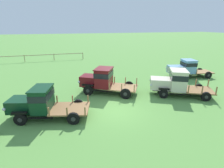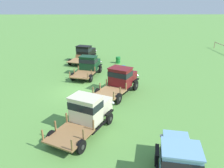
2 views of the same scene
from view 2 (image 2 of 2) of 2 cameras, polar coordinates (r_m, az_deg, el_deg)
ground_plane at (r=20.12m, az=-8.78°, el=-2.05°), size 240.00×240.00×0.00m
vintage_truck_foreground_near at (r=30.17m, az=-7.06°, el=8.02°), size 5.70×3.60×2.14m
vintage_truck_second_in_line at (r=24.48m, az=-6.01°, el=4.98°), size 5.55×3.23×2.13m
vintage_truck_midrow_center at (r=19.55m, az=2.37°, el=1.36°), size 5.42×4.24×2.30m
vintage_truck_far_side at (r=14.12m, az=-6.27°, el=-7.06°), size 5.61×4.10×2.29m
vintage_truck_back_of_row at (r=10.63m, az=17.02°, el=-19.09°), size 5.57×2.80×2.09m
oil_drum_beside_row at (r=24.91m, az=2.83°, el=3.77°), size 0.63×0.63×0.87m
oil_drum_near_fence at (r=29.06m, az=1.61°, el=6.28°), size 0.62×0.62×0.85m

